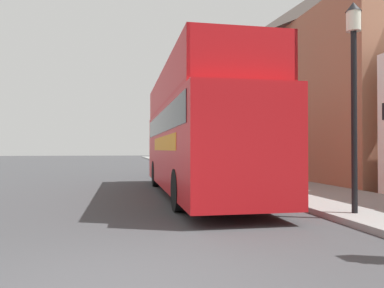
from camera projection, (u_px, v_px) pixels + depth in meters
name	position (u px, v px, depth m)	size (l,w,h in m)	color
ground_plane	(118.00, 173.00, 24.70)	(144.00, 144.00, 0.00)	#3D3D3F
sidewalk	(226.00, 174.00, 23.02)	(3.76, 108.00, 0.14)	gray
brick_terrace_rear	(316.00, 84.00, 21.90)	(6.00, 16.70, 10.81)	#9E664C
tour_bus	(196.00, 140.00, 12.95)	(2.58, 11.07, 4.19)	red
parked_car_ahead_of_bus	(178.00, 165.00, 22.06)	(1.92, 4.38, 1.41)	navy
lamp_post_nearest	(354.00, 68.00, 8.50)	(0.35, 0.35, 4.80)	black
lamp_post_second	(229.00, 116.00, 18.02)	(0.35, 0.35, 4.35)	black
lamp_post_third	(189.00, 122.00, 27.53)	(0.35, 0.35, 5.02)	black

